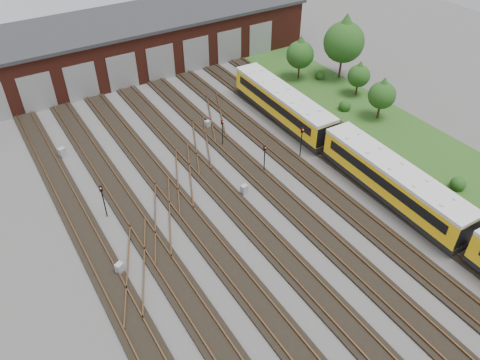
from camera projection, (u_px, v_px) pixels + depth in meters
ground at (314, 257)px, 35.75m from camera, size 120.00×120.00×0.00m
track_network at (307, 252)px, 36.01m from camera, size 30.40×70.00×0.33m
maintenance_shed at (119, 45)px, 60.42m from camera, size 51.00×12.50×6.35m
grass_verge at (392, 128)px, 50.35m from camera, size 8.00×55.00×0.05m
metro_train at (393, 181)px, 39.98m from camera, size 3.19×47.38×3.16m
signal_mast_0 at (103, 197)px, 38.06m from camera, size 0.30×0.28×3.26m
signal_mast_1 at (222, 130)px, 46.55m from camera, size 0.26×0.25×3.01m
signal_mast_2 at (265, 155)px, 43.06m from camera, size 0.25×0.24×2.95m
signal_mast_3 at (302, 138)px, 45.00m from camera, size 0.27×0.25×3.24m
relay_cabinet_0 at (120, 268)px, 34.21m from camera, size 0.71×0.66×0.94m
relay_cabinet_1 at (62, 153)px, 45.85m from camera, size 0.76×0.70×1.02m
relay_cabinet_2 at (244, 190)px, 41.40m from camera, size 0.63×0.55×0.93m
relay_cabinet_3 at (208, 124)px, 50.17m from camera, size 0.60×0.54×0.87m
relay_cabinet_4 at (342, 165)px, 44.29m from camera, size 0.60×0.51×0.95m
tree_0 at (300, 51)px, 57.58m from camera, size 3.42×3.42×5.67m
tree_1 at (359, 73)px, 54.65m from camera, size 2.63×2.63×4.35m
tree_2 at (345, 37)px, 56.78m from camera, size 4.99×4.99×8.27m
tree_3 at (383, 92)px, 50.15m from camera, size 2.97×2.97×4.92m
bush_0 at (458, 182)px, 41.85m from camera, size 1.39×1.39×1.39m
bush_1 at (345, 105)px, 53.08m from camera, size 1.37×1.37×1.37m
bush_2 at (320, 74)px, 59.44m from camera, size 1.23×1.23×1.23m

